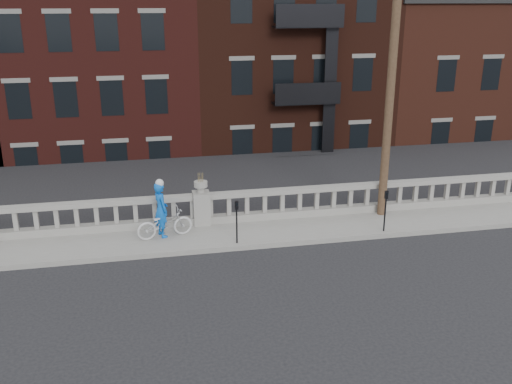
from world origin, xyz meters
TOP-DOWN VIEW (x-y plane):
  - ground at (0.00, 0.00)m, footprint 120.00×120.00m
  - sidewalk at (0.00, 3.00)m, footprint 32.00×2.20m
  - balustrade at (0.00, 3.95)m, footprint 28.00×0.34m
  - planter_pedestal at (0.00, 3.95)m, footprint 0.55×0.55m
  - lower_level at (0.56, 23.04)m, footprint 80.00×44.00m
  - utility_pole at (6.20, 3.60)m, footprint 1.60×0.28m
  - parking_meter_c at (0.87, 2.15)m, footprint 0.10×0.09m
  - parking_meter_d at (5.67, 2.15)m, footprint 0.10×0.09m
  - bicycle at (-1.25, 3.06)m, footprint 1.84×0.98m
  - cyclist at (-1.34, 3.17)m, footprint 0.62×0.75m

SIDE VIEW (x-z plane):
  - ground at x=0.00m, z-range 0.00..0.00m
  - sidewalk at x=0.00m, z-range 0.00..0.15m
  - bicycle at x=-1.25m, z-range 0.15..1.07m
  - balustrade at x=0.00m, z-range 0.13..1.16m
  - planter_pedestal at x=0.00m, z-range -0.05..1.71m
  - parking_meter_c at x=0.87m, z-range 0.32..1.68m
  - parking_meter_d at x=5.67m, z-range 0.32..1.68m
  - cyclist at x=-1.34m, z-range 0.15..1.91m
  - lower_level at x=0.56m, z-range -7.77..13.03m
  - utility_pole at x=6.20m, z-range 0.24..10.24m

